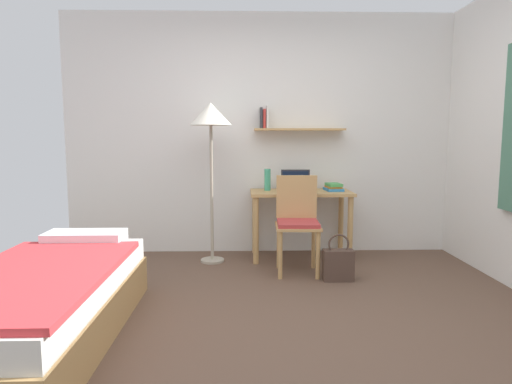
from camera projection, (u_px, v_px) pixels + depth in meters
ground_plane at (282, 324)px, 3.05m from camera, size 5.28×5.28×0.00m
wall_back at (268, 135)px, 4.90m from camera, size 4.40×0.27×2.60m
bed at (45, 304)px, 2.78m from camera, size 0.87×1.93×0.54m
desk at (301, 204)px, 4.68m from camera, size 1.05×0.53×0.71m
desk_chair at (297, 219)px, 4.20m from camera, size 0.42×0.43×0.91m
standing_lamp at (211, 122)px, 4.43m from camera, size 0.42×0.42×1.61m
laptop at (296, 186)px, 4.68m from camera, size 0.31×0.23×0.22m
water_bottle at (267, 180)px, 4.71m from camera, size 0.07×0.07×0.23m
book_stack at (333, 187)px, 4.71m from camera, size 0.19×0.25×0.08m
handbag at (338, 264)px, 3.97m from camera, size 0.27×0.12×0.42m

